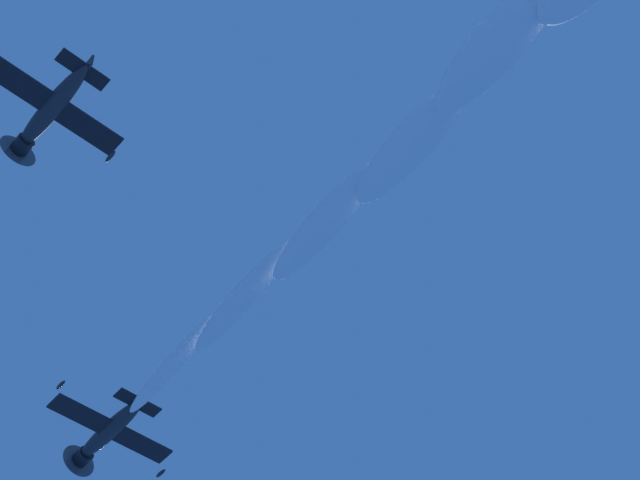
{
  "coord_description": "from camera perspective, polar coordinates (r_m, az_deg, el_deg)",
  "views": [
    {
      "loc": [
        33.62,
        5.59,
        1.59
      ],
      "look_at": [
        8.47,
        6.73,
        55.01
      ],
      "focal_mm": 62.37,
      "sensor_mm": 36.0,
      "label": 1
    }
  ],
  "objects": [
    {
      "name": "smoke_trail_lead",
      "position": [
        54.09,
        10.49,
        10.87
      ],
      "size": [
        38.32,
        30.98,
        7.6
      ],
      "color": "white"
    },
    {
      "name": "airplane_left_wingman",
      "position": [
        61.49,
        -13.68,
        6.48
      ],
      "size": [
        7.05,
        7.21,
        2.67
      ],
      "color": "#232328"
    },
    {
      "name": "airplane_lead",
      "position": [
        69.02,
        -10.82,
        -9.65
      ],
      "size": [
        7.07,
        7.19,
        2.88
      ],
      "color": "#232328"
    }
  ]
}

